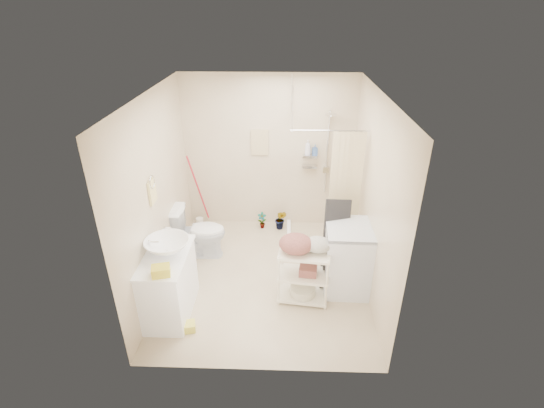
{
  "coord_description": "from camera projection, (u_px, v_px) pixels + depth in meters",
  "views": [
    {
      "loc": [
        0.25,
        -4.55,
        3.56
      ],
      "look_at": [
        0.09,
        0.25,
        1.07
      ],
      "focal_mm": 26.0,
      "sensor_mm": 36.0,
      "label": 1
    }
  ],
  "objects": [
    {
      "name": "sink",
      "position": [
        167.0,
        246.0,
        4.69
      ],
      "size": [
        0.62,
        0.62,
        0.18
      ],
      "primitive_type": "imported",
      "rotation": [
        0.0,
        0.0,
        0.16
      ],
      "color": "white",
      "rests_on": "vanity"
    },
    {
      "name": "towel_ring",
      "position": [
        152.0,
        190.0,
        4.87
      ],
      "size": [
        0.04,
        0.22,
        0.34
      ],
      "primitive_type": null,
      "color": "#F9E48E",
      "rests_on": "wall_left"
    },
    {
      "name": "wall_back",
      "position": [
        269.0,
        154.0,
        6.5
      ],
      "size": [
        2.8,
        0.04,
        2.6
      ],
      "primitive_type": "cube",
      "color": "beige",
      "rests_on": "ground"
    },
    {
      "name": "wall_front",
      "position": [
        256.0,
        273.0,
        3.67
      ],
      "size": [
        2.8,
        0.04,
        2.6
      ],
      "primitive_type": "cube",
      "color": "beige",
      "rests_on": "ground"
    },
    {
      "name": "potted_plant_b",
      "position": [
        281.0,
        219.0,
        6.81
      ],
      "size": [
        0.25,
        0.23,
        0.37
      ],
      "primitive_type": "imported",
      "rotation": [
        0.0,
        0.0,
        -0.38
      ],
      "color": "brown",
      "rests_on": "ground"
    },
    {
      "name": "hanging_towel",
      "position": [
        260.0,
        142.0,
        6.4
      ],
      "size": [
        0.28,
        0.03,
        0.42
      ],
      "primitive_type": "cube",
      "color": "#CDBE8B",
      "rests_on": "wall_back"
    },
    {
      "name": "counter_basket",
      "position": [
        161.0,
        271.0,
        4.33
      ],
      "size": [
        0.23,
        0.2,
        0.11
      ],
      "primitive_type": "cube",
      "rotation": [
        0.0,
        0.0,
        0.26
      ],
      "color": "gold",
      "rests_on": "vanity"
    },
    {
      "name": "floor_basket",
      "position": [
        187.0,
        325.0,
        4.74
      ],
      "size": [
        0.31,
        0.26,
        0.15
      ],
      "primitive_type": "cube",
      "rotation": [
        0.0,
        0.0,
        0.23
      ],
      "color": "#E1DC4A",
      "rests_on": "ground"
    },
    {
      "name": "mop",
      "position": [
        197.0,
        191.0,
        6.71
      ],
      "size": [
        0.15,
        0.15,
        1.34
      ],
      "primitive_type": null,
      "rotation": [
        0.0,
        0.0,
        -0.17
      ],
      "color": "red",
      "rests_on": "ground"
    },
    {
      "name": "vanity",
      "position": [
        169.0,
        284.0,
        4.88
      ],
      "size": [
        0.55,
        0.97,
        0.86
      ],
      "primitive_type": "cube",
      "rotation": [
        0.0,
        0.0,
        -0.0
      ],
      "color": "white",
      "rests_on": "ground"
    },
    {
      "name": "wall_right",
      "position": [
        373.0,
        198.0,
        5.04
      ],
      "size": [
        0.04,
        3.2,
        2.6
      ],
      "primitive_type": "cube",
      "color": "beige",
      "rests_on": "ground"
    },
    {
      "name": "tp_holder",
      "position": [
        167.0,
        231.0,
        5.44
      ],
      "size": [
        0.08,
        0.12,
        0.14
      ],
      "primitive_type": null,
      "color": "white",
      "rests_on": "wall_left"
    },
    {
      "name": "wall_left",
      "position": [
        157.0,
        195.0,
        5.13
      ],
      "size": [
        0.04,
        3.2,
        2.6
      ],
      "primitive_type": "cube",
      "color": "beige",
      "rests_on": "ground"
    },
    {
      "name": "laundry_rack",
      "position": [
        304.0,
        271.0,
        5.08
      ],
      "size": [
        0.69,
        0.46,
        0.89
      ],
      "primitive_type": null,
      "rotation": [
        0.0,
        0.0,
        -0.13
      ],
      "color": "#EFE6CC",
      "rests_on": "ground"
    },
    {
      "name": "potted_plant_a",
      "position": [
        262.0,
        220.0,
        6.85
      ],
      "size": [
        0.16,
        0.12,
        0.3
      ],
      "primitive_type": "imported",
      "rotation": [
        0.0,
        0.0,
        0.09
      ],
      "color": "#98412D",
      "rests_on": "ground"
    },
    {
      "name": "ceiling",
      "position": [
        263.0,
        95.0,
        4.49
      ],
      "size": [
        2.8,
        3.2,
        0.04
      ],
      "primitive_type": "cube",
      "color": "silver",
      "rests_on": "ground"
    },
    {
      "name": "shower",
      "position": [
        322.0,
        182.0,
        6.11
      ],
      "size": [
        1.1,
        1.1,
        2.1
      ],
      "primitive_type": null,
      "color": "white",
      "rests_on": "ground"
    },
    {
      "name": "floor",
      "position": [
        265.0,
        277.0,
        5.68
      ],
      "size": [
        3.2,
        3.2,
        0.0
      ],
      "primitive_type": "plane",
      "color": "beige",
      "rests_on": "ground"
    },
    {
      "name": "shampoo_bottle_b",
      "position": [
        315.0,
        150.0,
        6.38
      ],
      "size": [
        0.09,
        0.09,
        0.17
      ],
      "primitive_type": "imported",
      "rotation": [
        0.0,
        0.0,
        0.21
      ],
      "color": "#3D5C95",
      "rests_on": "shower"
    },
    {
      "name": "ironing_board",
      "position": [
        335.0,
        244.0,
        5.31
      ],
      "size": [
        0.37,
        0.19,
        1.27
      ],
      "primitive_type": null,
      "rotation": [
        0.0,
        0.0,
        0.26
      ],
      "color": "black",
      "rests_on": "ground"
    },
    {
      "name": "washing_machine",
      "position": [
        349.0,
        258.0,
        5.29
      ],
      "size": [
        0.67,
        0.69,
        0.95
      ],
      "primitive_type": "cube",
      "rotation": [
        0.0,
        0.0,
        -0.03
      ],
      "color": "silver",
      "rests_on": "ground"
    },
    {
      "name": "shampoo_bottle_a",
      "position": [
        308.0,
        147.0,
        6.36
      ],
      "size": [
        0.1,
        0.1,
        0.25
      ],
      "primitive_type": "imported",
      "rotation": [
        0.0,
        0.0,
        -0.1
      ],
      "color": "silver",
      "rests_on": "shower"
    },
    {
      "name": "toilet",
      "position": [
        199.0,
        231.0,
        6.02
      ],
      "size": [
        0.81,
        0.47,
        0.82
      ],
      "primitive_type": "imported",
      "rotation": [
        0.0,
        0.0,
        1.58
      ],
      "color": "white",
      "rests_on": "ground"
    }
  ]
}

